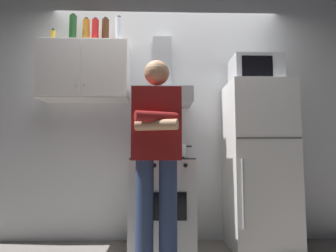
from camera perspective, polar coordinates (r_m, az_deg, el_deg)
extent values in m
cube|color=white|center=(3.28, -0.32, 2.46)|extent=(4.80, 0.10, 2.70)
cube|color=white|center=(3.24, -15.65, 10.00)|extent=(0.90, 0.34, 0.60)
cube|color=white|center=(3.14, -20.50, 10.65)|extent=(0.43, 0.01, 0.58)
cube|color=white|center=(3.03, -12.25, 11.03)|extent=(0.43, 0.01, 0.58)
sphere|color=#B2B2B7|center=(3.03, -17.34, 7.62)|extent=(0.02, 0.02, 0.02)
sphere|color=#B2B2B7|center=(3.01, -15.86, 7.67)|extent=(0.02, 0.02, 0.02)
cube|color=white|center=(2.94, -1.16, -14.72)|extent=(0.60, 0.60, 0.85)
cube|color=black|center=(2.90, -1.14, -6.27)|extent=(0.59, 0.59, 0.01)
cube|color=black|center=(2.63, -1.09, -15.23)|extent=(0.42, 0.01, 0.24)
cylinder|color=black|center=(2.78, -3.81, -6.04)|extent=(0.16, 0.16, 0.01)
cylinder|color=black|center=(2.78, 1.57, -6.05)|extent=(0.16, 0.16, 0.01)
cylinder|color=black|center=(3.02, -3.65, -6.01)|extent=(0.16, 0.16, 0.01)
cylinder|color=black|center=(3.02, 1.31, -6.02)|extent=(0.16, 0.16, 0.01)
cylinder|color=black|center=(2.59, -5.54, -7.57)|extent=(0.04, 0.02, 0.04)
cylinder|color=black|center=(2.59, -2.64, -7.59)|extent=(0.04, 0.02, 0.04)
cylinder|color=black|center=(2.59, 0.49, -7.60)|extent=(0.04, 0.02, 0.04)
cylinder|color=black|center=(2.60, 3.38, -7.58)|extent=(0.04, 0.02, 0.04)
cube|color=#B7BABF|center=(3.04, -1.14, 5.51)|extent=(0.60, 0.44, 0.15)
cube|color=#B7BABF|center=(3.26, -1.15, 11.51)|extent=(0.20, 0.16, 0.60)
cube|color=white|center=(3.06, 17.08, -7.04)|extent=(0.60, 0.60, 1.60)
cube|color=#4C4C4C|center=(2.78, 18.94, -2.21)|extent=(0.59, 0.01, 0.01)
cylinder|color=silver|center=(2.70, 14.28, -12.44)|extent=(0.02, 0.02, 0.60)
cube|color=#B7BABF|center=(3.19, 16.47, 10.07)|extent=(0.48, 0.36, 0.28)
cube|color=black|center=(3.01, 16.84, 11.03)|extent=(0.30, 0.01, 0.20)
cylinder|color=navy|center=(2.35, -4.58, -17.02)|extent=(0.14, 0.14, 0.85)
cylinder|color=navy|center=(2.35, 0.01, -17.04)|extent=(0.14, 0.14, 0.85)
cube|color=maroon|center=(2.31, -2.22, 0.36)|extent=(0.38, 0.20, 0.56)
cylinder|color=maroon|center=(2.18, -2.24, 1.79)|extent=(0.33, 0.17, 0.08)
cylinder|color=tan|center=(2.17, -2.25, 0.21)|extent=(0.33, 0.17, 0.08)
sphere|color=tan|center=(2.39, -2.18, 10.19)|extent=(0.20, 0.20, 0.20)
cylinder|color=#B7BABF|center=(2.78, 1.57, -4.76)|extent=(0.19, 0.19, 0.11)
cylinder|color=black|center=(2.78, -0.92, -3.94)|extent=(0.05, 0.01, 0.01)
cylinder|color=black|center=(2.79, 4.04, -3.93)|extent=(0.05, 0.01, 0.01)
cylinder|color=#B7721E|center=(3.41, -15.51, 17.01)|extent=(0.08, 0.08, 0.28)
cylinder|color=black|center=(3.46, -15.45, 19.27)|extent=(0.04, 0.04, 0.02)
cylinder|color=silver|center=(3.31, -9.48, 17.62)|extent=(0.07, 0.07, 0.28)
cylinder|color=black|center=(3.37, -9.43, 19.96)|extent=(0.04, 0.04, 0.02)
cylinder|color=#19471E|center=(3.44, -17.88, 17.17)|extent=(0.08, 0.08, 0.31)
cylinder|color=black|center=(3.51, -17.79, 19.69)|extent=(0.04, 0.04, 0.02)
cylinder|color=#47230F|center=(3.34, -11.99, 17.34)|extent=(0.07, 0.07, 0.27)
cylinder|color=black|center=(3.40, -11.93, 19.60)|extent=(0.04, 0.04, 0.02)
cylinder|color=red|center=(3.36, -13.85, 17.19)|extent=(0.07, 0.07, 0.26)
cylinder|color=black|center=(3.42, -13.79, 19.39)|extent=(0.04, 0.04, 0.02)
cylinder|color=gold|center=(3.45, -21.32, 15.64)|extent=(0.05, 0.05, 0.14)
cylinder|color=black|center=(3.48, -21.27, 16.85)|extent=(0.03, 0.03, 0.02)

